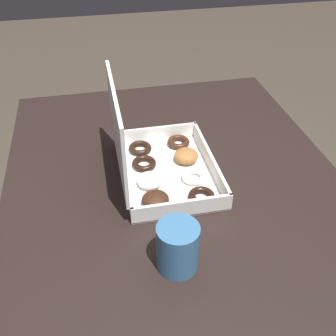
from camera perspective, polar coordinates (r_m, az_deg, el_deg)
ground_plane at (r=1.62m, az=0.48°, el=-22.01°), size 8.00×8.00×0.00m
dining_table at (r=1.11m, az=0.65°, el=-5.16°), size 1.03×0.87×0.75m
donut_box at (r=1.00m, az=-1.72°, el=0.98°), size 0.33×0.25×0.26m
coffee_mug at (r=0.79m, az=1.42°, el=-11.32°), size 0.09×0.09×0.11m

